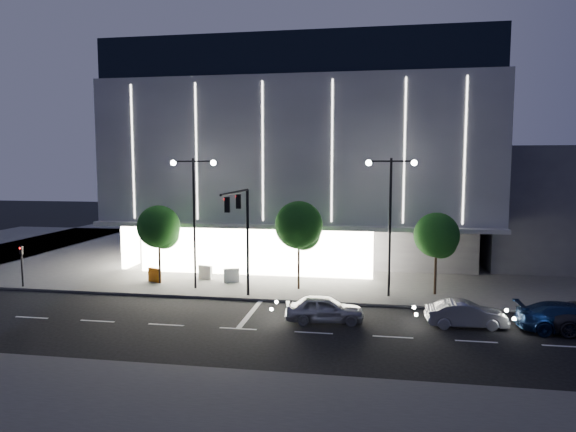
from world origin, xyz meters
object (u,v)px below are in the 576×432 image
(ped_signal_far, at_px, (22,262))
(tree_left, at_px, (159,229))
(traffic_mast, at_px, (242,223))
(barrier_a, at_px, (155,275))
(tree_mid, at_px, (299,228))
(car_second, at_px, (466,314))
(tree_right, at_px, (437,238))
(barrier_b, at_px, (231,275))
(street_lamp_east, at_px, (390,206))
(barrier_d, at_px, (205,272))
(street_lamp_west, at_px, (194,204))
(car_third, at_px, (570,318))
(car_lead, at_px, (325,309))

(ped_signal_far, bearing_deg, tree_left, 15.61)
(traffic_mast, relative_size, barrier_a, 6.43)
(traffic_mast, distance_m, tree_mid, 4.82)
(traffic_mast, xyz_separation_m, car_second, (12.87, -2.54, -4.34))
(tree_right, xyz_separation_m, barrier_b, (-14.06, 1.06, -3.23))
(tree_left, xyz_separation_m, car_second, (19.84, -6.23, -3.35))
(tree_right, relative_size, car_second, 1.33)
(street_lamp_east, relative_size, barrier_d, 8.18)
(ped_signal_far, height_order, tree_left, tree_left)
(ped_signal_far, xyz_separation_m, car_second, (28.87, -3.70, -1.20))
(tree_mid, relative_size, barrier_b, 5.59)
(street_lamp_west, relative_size, barrier_b, 8.18)
(car_third, height_order, barrier_d, car_third)
(tree_right, height_order, car_lead, tree_right)
(barrier_b, bearing_deg, car_second, -45.84)
(street_lamp_east, bearing_deg, barrier_d, 167.98)
(tree_mid, distance_m, barrier_b, 6.35)
(barrier_a, bearing_deg, street_lamp_west, 3.51)
(street_lamp_west, bearing_deg, ped_signal_far, -172.87)
(street_lamp_west, relative_size, car_lead, 2.09)
(street_lamp_east, distance_m, tree_mid, 6.27)
(traffic_mast, height_order, street_lamp_east, street_lamp_east)
(tree_mid, height_order, barrier_b, tree_mid)
(tree_mid, bearing_deg, tree_right, -0.00)
(traffic_mast, xyz_separation_m, street_lamp_east, (9.00, 2.66, 0.93))
(street_lamp_east, distance_m, tree_right, 3.81)
(tree_right, bearing_deg, car_lead, -135.04)
(street_lamp_west, bearing_deg, barrier_d, 94.67)
(street_lamp_west, relative_size, barrier_a, 8.18)
(street_lamp_east, distance_m, barrier_a, 17.41)
(traffic_mast, distance_m, barrier_a, 9.57)
(ped_signal_far, relative_size, car_third, 0.57)
(tree_right, relative_size, barrier_b, 5.01)
(street_lamp_east, distance_m, ped_signal_far, 25.37)
(tree_mid, xyz_separation_m, barrier_b, (-5.06, 1.06, -3.68))
(traffic_mast, xyz_separation_m, barrier_b, (-2.04, 4.74, -4.38))
(car_second, bearing_deg, tree_left, 68.45)
(car_lead, height_order, barrier_d, car_lead)
(traffic_mast, distance_m, car_third, 18.67)
(car_lead, bearing_deg, traffic_mast, 53.95)
(barrier_d, bearing_deg, street_lamp_east, 6.35)
(barrier_b, bearing_deg, tree_mid, -31.63)
(street_lamp_west, xyz_separation_m, tree_mid, (7.03, 1.02, -1.62))
(street_lamp_east, xyz_separation_m, barrier_a, (-16.53, 1.30, -5.31))
(tree_mid, distance_m, tree_right, 9.01)
(barrier_d, bearing_deg, car_third, -1.84)
(traffic_mast, height_order, tree_left, traffic_mast)
(street_lamp_west, relative_size, car_second, 2.16)
(street_lamp_east, relative_size, car_third, 1.72)
(traffic_mast, height_order, barrier_a, traffic_mast)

